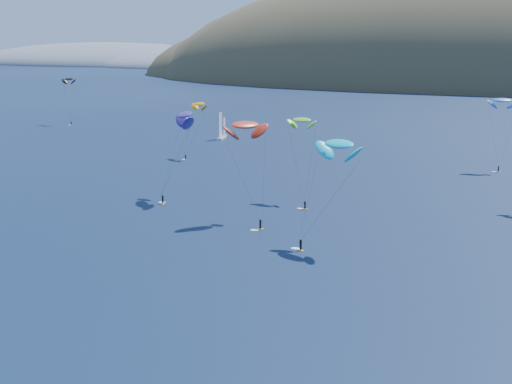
% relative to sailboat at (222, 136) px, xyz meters
% --- Properties ---
extents(headland, '(460.00, 250.00, 60.00)m').
position_rel_sailboat_xyz_m(headland, '(-389.84, 556.46, -4.28)').
color(headland, slate).
rests_on(headland, ground).
extents(sailboat, '(8.84, 7.61, 10.84)m').
position_rel_sailboat_xyz_m(sailboat, '(0.00, 0.00, 0.00)').
color(sailboat, silver).
rests_on(sailboat, ground).
extents(kitesurfer_1, '(7.33, 10.96, 17.73)m').
position_rel_sailboat_xyz_m(kitesurfer_1, '(9.35, -35.96, 14.90)').
color(kitesurfer_1, gold).
rests_on(kitesurfer_1, ground).
extents(kitesurfer_3, '(8.50, 12.35, 19.47)m').
position_rel_sailboat_xyz_m(kitesurfer_3, '(55.29, -77.36, 16.64)').
color(kitesurfer_3, gold).
rests_on(kitesurfer_3, ground).
extents(kitesurfer_4, '(8.18, 7.81, 20.96)m').
position_rel_sailboat_xyz_m(kitesurfer_4, '(94.43, -23.64, 17.88)').
color(kitesurfer_4, gold).
rests_on(kitesurfer_4, ground).
extents(kitesurfer_5, '(10.57, 11.48, 20.41)m').
position_rel_sailboat_xyz_m(kitesurfer_5, '(72.64, -109.27, 16.78)').
color(kitesurfer_5, gold).
rests_on(kitesurfer_5, ground).
extents(kitesurfer_9, '(11.47, 13.46, 21.37)m').
position_rel_sailboat_xyz_m(kitesurfer_9, '(50.65, -98.49, 17.80)').
color(kitesurfer_9, gold).
rests_on(kitesurfer_9, ground).
extents(kitesurfer_10, '(10.15, 15.82, 21.46)m').
position_rel_sailboat_xyz_m(kitesurfer_10, '(30.32, -85.33, 17.63)').
color(kitesurfer_10, gold).
rests_on(kitesurfer_10, ground).
extents(kitesurfer_12, '(7.81, 7.15, 20.12)m').
position_rel_sailboat_xyz_m(kitesurfer_12, '(-76.78, 17.24, 17.27)').
color(kitesurfer_12, gold).
rests_on(kitesurfer_12, ground).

